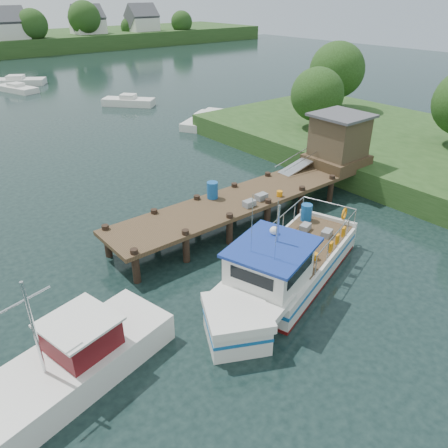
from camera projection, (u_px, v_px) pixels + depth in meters
ground_plane at (221, 230)px, 22.16m from camera, size 160.00×160.00×0.00m
near_shore at (418, 133)px, 30.09m from camera, size 16.00×30.00×7.76m
dock at (310, 160)px, 24.73m from camera, size 16.60×3.00×4.78m
lobster_boat at (282, 271)px, 17.36m from camera, size 9.89×5.39×4.83m
work_boat at (60, 371)px, 13.06m from camera, size 8.00×3.90×4.19m
moored_far at (16, 81)px, 55.98m from camera, size 7.18×5.81×1.19m
moored_b at (129, 101)px, 45.84m from camera, size 4.91×5.21×1.18m
moored_c at (206, 119)px, 39.71m from camera, size 6.83×5.23×1.04m
moored_d at (17, 88)px, 52.27m from camera, size 3.75×6.23×1.00m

